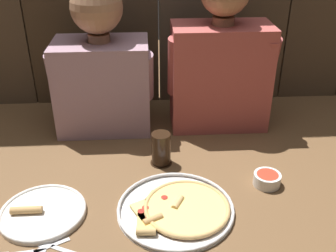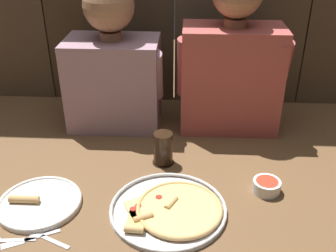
{
  "view_description": "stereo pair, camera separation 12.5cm",
  "coord_description": "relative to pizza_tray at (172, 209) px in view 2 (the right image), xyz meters",
  "views": [
    {
      "loc": [
        -0.06,
        -0.99,
        0.79
      ],
      "look_at": [
        0.0,
        0.1,
        0.18
      ],
      "focal_mm": 42.78,
      "sensor_mm": 36.0,
      "label": 1
    },
    {
      "loc": [
        0.06,
        -0.99,
        0.79
      ],
      "look_at": [
        0.0,
        0.1,
        0.18
      ],
      "focal_mm": 42.78,
      "sensor_mm": 36.0,
      "label": 2
    }
  ],
  "objects": [
    {
      "name": "diner_right",
      "position": [
        0.2,
        0.53,
        0.27
      ],
      "size": [
        0.41,
        0.2,
        0.62
      ],
      "color": "#AD4C47",
      "rests_on": "ground"
    },
    {
      "name": "ground_plane",
      "position": [
        -0.03,
        0.09,
        -0.01
      ],
      "size": [
        3.2,
        3.2,
        0.0
      ],
      "primitive_type": "plane",
      "color": "brown"
    },
    {
      "name": "table_knife",
      "position": [
        -0.37,
        -0.13,
        -0.01
      ],
      "size": [
        0.15,
        0.08,
        0.01
      ],
      "color": "silver",
      "rests_on": "ground"
    },
    {
      "name": "diner_left",
      "position": [
        -0.25,
        0.53,
        0.25
      ],
      "size": [
        0.39,
        0.23,
        0.57
      ],
      "color": "gray",
      "rests_on": "ground"
    },
    {
      "name": "table_fork",
      "position": [
        -0.43,
        -0.14,
        -0.01
      ],
      "size": [
        0.13,
        0.03,
        0.01
      ],
      "color": "silver",
      "rests_on": "ground"
    },
    {
      "name": "dinner_plate",
      "position": [
        -0.4,
        0.01,
        -0.0
      ],
      "size": [
        0.25,
        0.25,
        0.03
      ],
      "color": "white",
      "rests_on": "ground"
    },
    {
      "name": "dipping_bowl",
      "position": [
        0.29,
        0.11,
        0.01
      ],
      "size": [
        0.09,
        0.09,
        0.04
      ],
      "color": "white",
      "rests_on": "ground"
    },
    {
      "name": "table_spoon",
      "position": [
        -0.35,
        -0.12,
        -0.01
      ],
      "size": [
        0.14,
        0.08,
        0.01
      ],
      "color": "silver",
      "rests_on": "ground"
    },
    {
      "name": "pizza_tray",
      "position": [
        0.0,
        0.0,
        0.0
      ],
      "size": [
        0.34,
        0.34,
        0.03
      ],
      "color": "silver",
      "rests_on": "ground"
    },
    {
      "name": "drinking_glass",
      "position": [
        -0.04,
        0.25,
        0.05
      ],
      "size": [
        0.08,
        0.08,
        0.12
      ],
      "color": "black",
      "rests_on": "ground"
    }
  ]
}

